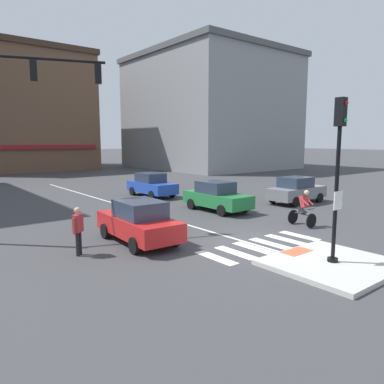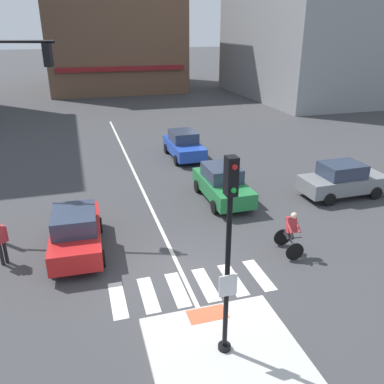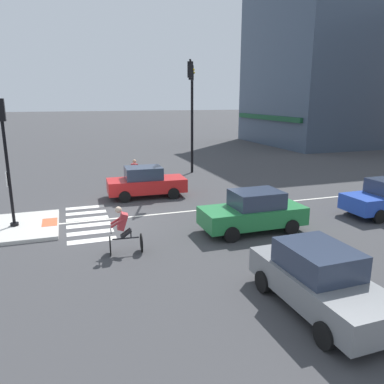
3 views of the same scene
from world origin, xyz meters
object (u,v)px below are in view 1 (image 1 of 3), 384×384
at_px(car_blue_eastbound_far, 152,185).
at_px(cyclist, 304,207).
at_px(signal_pole, 338,165).
at_px(car_grey_cross_right, 296,190).
at_px(pedestrian_at_curb_left, 78,227).
at_px(car_red_westbound_near, 139,222).
at_px(car_green_eastbound_mid, 217,196).

distance_m(car_blue_eastbound_far, cyclist, 12.03).
xyz_separation_m(signal_pole, car_grey_cross_right, (8.94, 7.87, -2.34)).
xyz_separation_m(cyclist, pedestrian_at_curb_left, (-9.70, 2.14, 0.11)).
distance_m(car_red_westbound_near, car_green_eastbound_mid, 7.25).
relative_size(car_blue_eastbound_far, car_green_eastbound_mid, 1.00).
relative_size(car_blue_eastbound_far, car_grey_cross_right, 1.00).
xyz_separation_m(car_blue_eastbound_far, car_green_eastbound_mid, (-0.01, -6.82, 0.00)).
bearing_deg(car_green_eastbound_mid, pedestrian_at_curb_left, -161.34).
height_order(signal_pole, car_red_westbound_near, signal_pole).
relative_size(signal_pole, car_red_westbound_near, 1.20).
bearing_deg(car_blue_eastbound_far, car_red_westbound_near, -124.34).
distance_m(car_blue_eastbound_far, pedestrian_at_curb_left, 13.42).
relative_size(car_red_westbound_near, cyclist, 2.48).
relative_size(cyclist, pedestrian_at_curb_left, 1.01).
relative_size(car_blue_eastbound_far, pedestrian_at_curb_left, 2.47).
xyz_separation_m(car_blue_eastbound_far, car_red_westbound_near, (-6.65, -9.73, 0.00)).
distance_m(car_green_eastbound_mid, pedestrian_at_curb_left, 9.58).
relative_size(signal_pole, car_grey_cross_right, 1.21).
height_order(car_blue_eastbound_far, car_grey_cross_right, same).
distance_m(signal_pole, car_grey_cross_right, 12.14).
bearing_deg(car_grey_cross_right, signal_pole, -138.65).
distance_m(signal_pole, car_red_westbound_near, 7.36).
relative_size(car_blue_eastbound_far, cyclist, 2.45).
bearing_deg(cyclist, car_green_eastbound_mid, 96.83).
bearing_deg(pedestrian_at_curb_left, car_green_eastbound_mid, 18.66).
bearing_deg(signal_pole, cyclist, 44.43).
bearing_deg(cyclist, car_red_westbound_near, 162.52).
distance_m(signal_pole, pedestrian_at_curb_left, 8.59).
height_order(car_grey_cross_right, pedestrian_at_curb_left, pedestrian_at_curb_left).
relative_size(signal_pole, pedestrian_at_curb_left, 2.99).
distance_m(signal_pole, cyclist, 5.92).
bearing_deg(pedestrian_at_curb_left, car_red_westbound_near, 3.49).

